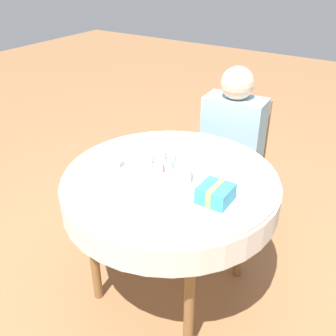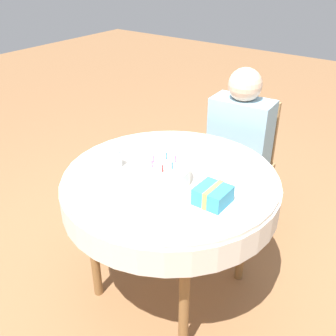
% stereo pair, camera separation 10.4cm
% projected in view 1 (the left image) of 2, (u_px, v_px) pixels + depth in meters
% --- Properties ---
extents(ground_plane, '(12.00, 12.00, 0.00)m').
position_uv_depth(ground_plane, '(170.00, 284.00, 2.36)').
color(ground_plane, '#8C603D').
extents(dining_table, '(1.11, 1.11, 0.76)m').
position_uv_depth(dining_table, '(170.00, 190.00, 2.03)').
color(dining_table, silver).
rests_on(dining_table, ground_plane).
extents(chair, '(0.44, 0.44, 0.87)m').
position_uv_depth(chair, '(234.00, 156.00, 2.80)').
color(chair, '#A37A4C').
rests_on(chair, ground_plane).
extents(person, '(0.41, 0.32, 1.13)m').
position_uv_depth(person, '(232.00, 134.00, 2.63)').
color(person, '#DBB293').
rests_on(person, ground_plane).
extents(birthday_cake, '(0.28, 0.28, 0.12)m').
position_uv_depth(birthday_cake, '(163.00, 173.00, 1.91)').
color(birthday_cake, white).
rests_on(birthday_cake, dining_table).
extents(drinking_glass, '(0.06, 0.06, 0.09)m').
position_uv_depth(drinking_glass, '(114.00, 160.00, 2.02)').
color(drinking_glass, silver).
rests_on(drinking_glass, dining_table).
extents(gift_box, '(0.14, 0.15, 0.09)m').
position_uv_depth(gift_box, '(216.00, 194.00, 1.76)').
color(gift_box, teal).
rests_on(gift_box, dining_table).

